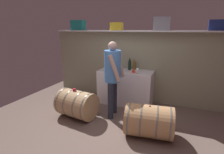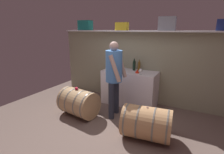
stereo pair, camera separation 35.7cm
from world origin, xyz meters
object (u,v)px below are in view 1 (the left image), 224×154
toolcase_teal (78,25)px  wine_barrel_near (77,104)px  toolcase_navy (217,25)px  tasting_cup (74,90)px  wine_bottle_clear (117,64)px  toolcase_yellow (117,26)px  wine_bottle_dark (130,65)px  red_funnel (134,71)px  wine_bottle_amber (134,65)px  wine_glass (137,70)px  work_cabinet (126,87)px  wine_barrel_far (149,121)px  toolcase_grey (162,24)px  winemaker_pouring (113,72)px

toolcase_teal → wine_barrel_near: 2.37m
toolcase_navy → tasting_cup: toolcase_navy is taller
wine_bottle_clear → toolcase_yellow: bearing=120.5°
wine_bottle_dark → toolcase_teal: bearing=176.9°
red_funnel → tasting_cup: bearing=-135.2°
red_funnel → wine_barrel_near: 1.61m
wine_bottle_amber → wine_glass: size_ratio=1.94×
work_cabinet → wine_bottle_clear: bearing=154.4°
wine_glass → tasting_cup: (-1.20, -0.97, -0.36)m
wine_glass → tasting_cup: wine_glass is taller
toolcase_teal → wine_bottle_amber: bearing=-3.7°
wine_glass → wine_barrel_far: (0.53, -1.11, -0.70)m
toolcase_navy → wine_bottle_clear: (-2.29, -0.08, -1.02)m
wine_bottle_dark → wine_bottle_clear: (-0.37, 0.01, -0.02)m
wine_barrel_near → tasting_cup: size_ratio=13.42×
wine_barrel_far → red_funnel: bearing=111.2°
wine_bottle_amber → toolcase_navy: bearing=0.8°
toolcase_grey → wine_barrel_far: size_ratio=0.41×
toolcase_navy → wine_barrel_far: bearing=-122.3°
wine_bottle_amber → wine_barrel_near: size_ratio=0.31×
toolcase_grey → wine_bottle_dark: (-0.75, -0.09, -1.04)m
work_cabinet → wine_glass: wine_glass is taller
toolcase_yellow → red_funnel: toolcase_yellow is taller
toolcase_grey → wine_barrel_far: 2.35m
toolcase_yellow → wine_barrel_far: bearing=-54.8°
wine_bottle_dark → wine_glass: 0.45m
toolcase_teal → toolcase_yellow: toolcase_teal is taller
wine_barrel_far → toolcase_grey: bearing=85.9°
wine_bottle_clear → wine_glass: 0.75m
toolcase_yellow → toolcase_navy: toolcase_navy is taller
wine_barrel_near → winemaker_pouring: winemaker_pouring is taller
toolcase_teal → wine_bottle_amber: size_ratio=1.33×
toolcase_navy → wine_glass: bearing=-162.1°
toolcase_teal → tasting_cup: toolcase_teal is taller
wine_bottle_clear → winemaker_pouring: (0.26, -0.95, 0.02)m
wine_bottle_amber → tasting_cup: 1.74m
red_funnel → wine_barrel_far: (0.65, -1.20, -0.65)m
wine_barrel_near → wine_barrel_far: bearing=3.2°
wine_bottle_dark → tasting_cup: 1.63m
winemaker_pouring → red_funnel: bearing=152.3°
toolcase_yellow → winemaker_pouring: toolcase_yellow is taller
toolcase_navy → winemaker_pouring: (-2.03, -1.03, -1.00)m
work_cabinet → wine_bottle_dark: bearing=67.8°
tasting_cup → toolcase_navy: bearing=26.3°
toolcase_yellow → tasting_cup: bearing=-113.0°
toolcase_grey → red_funnel: (-0.57, -0.33, -1.13)m
wine_bottle_amber → wine_bottle_clear: size_ratio=1.00×
toolcase_teal → winemaker_pouring: 2.08m
wine_bottle_clear → tasting_cup: bearing=-112.0°
tasting_cup → wine_bottle_clear: bearing=68.0°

